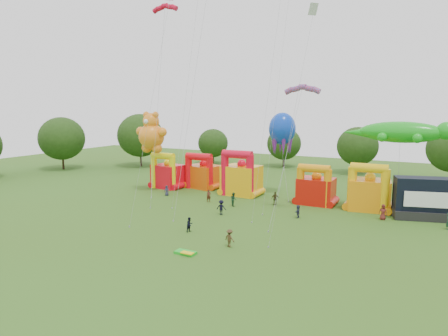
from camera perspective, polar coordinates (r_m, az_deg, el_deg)
The scene contains 23 objects.
ground at distance 38.16m, azimuth -9.43°, elevation -12.33°, with size 160.00×160.00×0.00m, color #385B19.
tree_ring at distance 37.59m, azimuth -10.55°, elevation -2.73°, with size 124.91×127.03×12.07m.
bouncy_castle_0 at distance 68.32m, azimuth -8.12°, elevation -0.87°, with size 5.37×4.58×6.13m.
bouncy_castle_1 at distance 67.68m, azimuth -3.05°, elevation -0.92°, with size 6.02×5.23×6.05m.
bouncy_castle_2 at distance 62.14m, azimuth 2.40°, elevation -1.41°, with size 5.69×4.68×7.14m.
bouncy_castle_3 at distance 57.72m, azimuth 12.96°, elevation -2.89°, with size 4.89×3.94×5.82m.
bouncy_castle_4 at distance 56.35m, azimuth 20.03°, elevation -3.26°, with size 5.74×4.84×6.44m.
stage_trailer at distance 54.89m, azimuth 27.24°, elevation -3.97°, with size 8.53×5.01×5.16m.
teddy_bear_kite at distance 64.07m, azimuth -10.32°, elevation 2.22°, with size 5.87×6.27×13.00m.
gecko_kite at distance 55.51m, azimuth 23.92°, elevation 4.43°, with size 13.29×4.40×11.95m.
octopus_kite at distance 61.49m, azimuth 8.52°, elevation 2.11°, with size 5.04×6.86×12.87m.
parafoil_kites at distance 52.95m, azimuth -4.75°, elevation 7.99°, with size 24.28×11.17×29.67m.
diamond_kites at distance 48.94m, azimuth 1.81°, elevation 12.10°, with size 19.79×18.53×40.08m.
folded_kite_bundle at distance 38.30m, azimuth -5.50°, elevation -11.94°, with size 2.01×1.11×0.31m.
spectator_0 at distance 62.42m, azimuth -8.19°, elevation -3.22°, with size 0.78×0.51×1.60m, color #292C45.
spectator_1 at distance 57.84m, azimuth -2.20°, elevation -4.00°, with size 0.65×0.43×1.79m, color #4C2015.
spectator_2 at distance 55.44m, azimuth 1.38°, elevation -4.49°, with size 0.93×0.72×1.90m, color #1A4125.
spectator_3 at distance 50.98m, azimuth -0.39°, elevation -5.66°, with size 1.24×0.71×1.92m, color black.
spectator_4 at distance 56.41m, azimuth 7.32°, elevation -4.33°, with size 1.11×0.46×1.90m, color #433A1A.
spectator_5 at distance 50.53m, azimuth 10.52°, elevation -6.12°, with size 1.51×0.48×1.63m, color #2A2B46.
spectator_6 at distance 52.47m, azimuth 21.76°, elevation -5.87°, with size 0.95×0.62×1.93m, color maroon.
spectator_8 at distance 44.43m, azimuth -4.92°, elevation -8.06°, with size 0.80×0.62×1.65m, color black.
spectator_9 at distance 39.69m, azimuth 0.81°, elevation -9.99°, with size 1.16×0.67×1.80m, color #43311B.
Camera 1 is at (21.77, -28.21, 13.65)m, focal length 32.00 mm.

